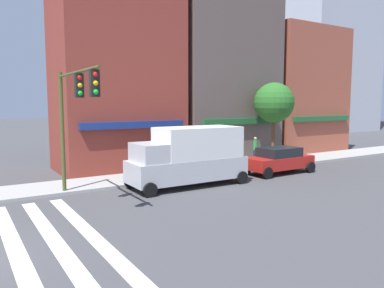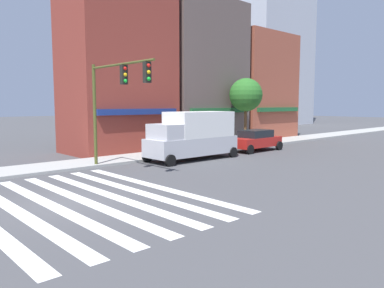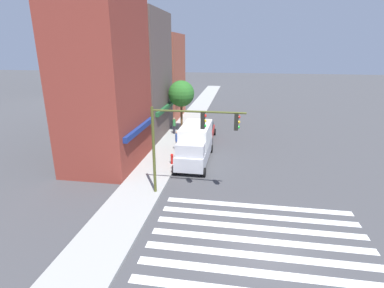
{
  "view_description": "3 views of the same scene",
  "coord_description": "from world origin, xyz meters",
  "views": [
    {
      "loc": [
        0.46,
        -11.54,
        4.28
      ],
      "look_at": [
        11.49,
        6.0,
        2.0
      ],
      "focal_mm": 35.0,
      "sensor_mm": 36.0,
      "label": 1
    },
    {
      "loc": [
        -5.61,
        -12.63,
        3.52
      ],
      "look_at": [
        10.41,
        4.7,
        1.0
      ],
      "focal_mm": 35.0,
      "sensor_mm": 36.0,
      "label": 2
    },
    {
      "loc": [
        -12.27,
        1.29,
        9.07
      ],
      "look_at": [
        4.6,
        4.0,
        3.5
      ],
      "focal_mm": 28.0,
      "sensor_mm": 36.0,
      "label": 3
    }
  ],
  "objects": [
    {
      "name": "crosswalk_stripes",
      "position": [
        -0.0,
        0.0,
        0.0
      ],
      "size": [
        8.41,
        10.8,
        0.01
      ],
      "color": "silver",
      "rests_on": "ground_plane"
    },
    {
      "name": "sidewalk_left",
      "position": [
        0.0,
        7.5,
        0.07
      ],
      "size": [
        120.0,
        3.0,
        0.15
      ],
      "color": "#9E9E99",
      "rests_on": "ground_plane"
    },
    {
      "name": "storefront_row",
      "position": [
        16.78,
        11.5,
        6.38
      ],
      "size": [
        24.34,
        5.3,
        14.65
      ],
      "color": "maroon",
      "rests_on": "ground_plane"
    },
    {
      "name": "box_truck_silver",
      "position": [
        10.5,
        4.7,
        1.59
      ],
      "size": [
        6.22,
        2.42,
        3.04
      ],
      "rotation": [
        0.0,
        0.0,
        -0.01
      ],
      "color": "#B7B7BC",
      "rests_on": "ground_plane"
    },
    {
      "name": "fire_hydrant",
      "position": [
        9.46,
        6.4,
        0.61
      ],
      "size": [
        0.24,
        0.24,
        0.84
      ],
      "color": "red",
      "rests_on": "sidewalk_left"
    },
    {
      "name": "pedestrian_green_top",
      "position": [
        18.05,
        8.1,
        1.07
      ],
      "size": [
        0.32,
        0.32,
        1.77
      ],
      "rotation": [
        0.0,
        0.0,
        6.19
      ],
      "color": "#23232D",
      "rests_on": "sidewalk_left"
    },
    {
      "name": "traffic_signal",
      "position": [
        4.6,
        4.27,
        4.18
      ],
      "size": [
        0.32,
        5.62,
        5.69
      ],
      "color": "#474C1E",
      "rests_on": "ground_plane"
    },
    {
      "name": "street_tree",
      "position": [
        19.16,
        7.5,
        4.28
      ],
      "size": [
        2.79,
        2.79,
        5.54
      ],
      "color": "brown",
      "rests_on": "sidewalk_left"
    },
    {
      "name": "ground_plane",
      "position": [
        0.0,
        0.0,
        0.0
      ],
      "size": [
        200.0,
        200.0,
        0.0
      ],
      "primitive_type": "plane",
      "color": "#424244"
    },
    {
      "name": "sedan_red",
      "position": [
        16.94,
        4.7,
        0.84
      ],
      "size": [
        4.43,
        2.02,
        1.59
      ],
      "rotation": [
        0.0,
        0.0,
        0.02
      ],
      "color": "#B21E19",
      "rests_on": "ground_plane"
    },
    {
      "name": "pedestrian_blue_shirt",
      "position": [
        12.77,
        6.67,
        1.07
      ],
      "size": [
        0.32,
        0.32,
        1.77
      ],
      "rotation": [
        0.0,
        0.0,
        1.64
      ],
      "color": "#23232D",
      "rests_on": "sidewalk_left"
    }
  ]
}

